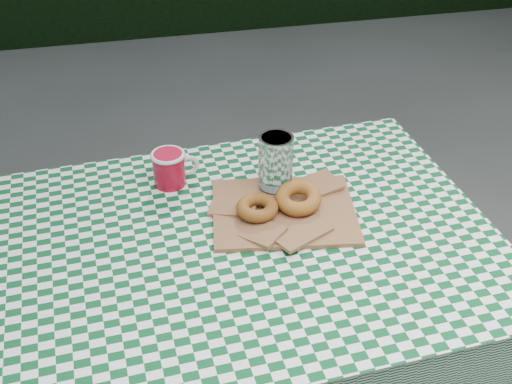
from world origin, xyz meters
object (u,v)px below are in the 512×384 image
at_px(drinking_glass, 276,164).
at_px(coffee_mug, 169,169).
at_px(table, 227,360).
at_px(paper_bag, 284,210).

bearing_deg(drinking_glass, coffee_mug, 161.96).
height_order(table, drinking_glass, drinking_glass).
bearing_deg(drinking_glass, paper_bag, -91.99).
height_order(table, coffee_mug, coffee_mug).
relative_size(paper_bag, coffee_mug, 2.11).
height_order(coffee_mug, drinking_glass, drinking_glass).
distance_m(table, drinking_glass, 0.51).
distance_m(table, paper_bag, 0.43).
relative_size(table, paper_bag, 3.65).
height_order(paper_bag, coffee_mug, coffee_mug).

